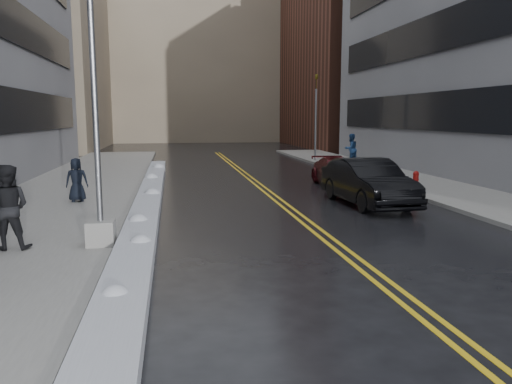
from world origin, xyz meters
name	(u,v)px	position (x,y,z in m)	size (l,w,h in m)	color
ground	(248,268)	(0.00, 0.00, 0.00)	(160.00, 160.00, 0.00)	black
sidewalk_west	(65,198)	(-5.75, 10.00, 0.07)	(5.50, 50.00, 0.15)	gray
sidewalk_east	(436,188)	(10.00, 10.00, 0.07)	(4.00, 50.00, 0.15)	gray
lane_line_left	(267,195)	(2.35, 10.00, 0.00)	(0.12, 50.00, 0.01)	gold
lane_line_right	(274,194)	(2.65, 10.00, 0.00)	(0.12, 50.00, 0.01)	gold
snow_ridge	(148,202)	(-2.45, 8.00, 0.17)	(0.90, 30.00, 0.34)	silver
building_west_far	(28,58)	(-15.50, 44.00, 9.00)	(14.00, 22.00, 18.00)	gray
building_east_far	(365,14)	(19.00, 42.00, 14.00)	(14.00, 20.00, 28.00)	#562D21
building_far	(196,59)	(2.00, 60.00, 11.00)	(36.00, 16.00, 22.00)	gray
lamppost	(97,147)	(-3.30, 2.00, 2.53)	(0.65, 0.65, 7.62)	gray
fire_hydrant	(416,178)	(9.00, 10.00, 0.55)	(0.26, 0.26, 0.73)	maroon
traffic_signal	(316,114)	(8.50, 24.00, 3.40)	(0.16, 0.20, 6.00)	gray
pedestrian_b	(8,207)	(-5.36, 1.97, 1.15)	(0.97, 0.76, 2.00)	black
pedestrian_c	(77,180)	(-5.01, 8.64, 0.95)	(0.78, 0.51, 1.60)	black
pedestrian_d	(3,193)	(-6.58, 5.51, 0.99)	(0.98, 0.41, 1.68)	black
pedestrian_east	(351,149)	(10.01, 20.88, 1.14)	(0.96, 0.75, 1.98)	navy
car_black	(368,182)	(5.51, 6.92, 0.85)	(1.81, 5.18, 1.71)	black
car_maroon	(338,172)	(6.13, 12.07, 0.65)	(1.83, 4.51, 1.31)	#430A0F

